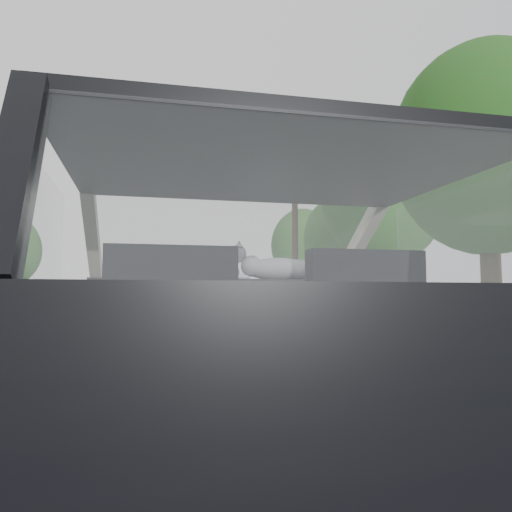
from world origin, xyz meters
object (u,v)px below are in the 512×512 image
cat (277,268)px  other_car (165,303)px  utility_pole (295,225)px  subject_car (252,333)px  highway_sign (237,292)px

cat → other_car: other_car is taller
utility_pole → subject_car: bearing=-107.8°
cat → subject_car: bearing=-103.4°
other_car → utility_pole: bearing=-11.8°
subject_car → cat: subject_car is taller
other_car → highway_sign: highway_sign is taller
subject_car → utility_pole: size_ratio=0.47×
subject_car → utility_pole: (6.25, 19.44, 3.57)m
cat → other_car: bearing=101.1°
subject_car → highway_sign: highway_sign is taller
highway_sign → utility_pole: utility_pole is taller
cat → utility_pole: bearing=84.1°
other_car → highway_sign: bearing=51.7°
highway_sign → utility_pole: bearing=-77.1°
cat → highway_sign: bearing=91.6°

